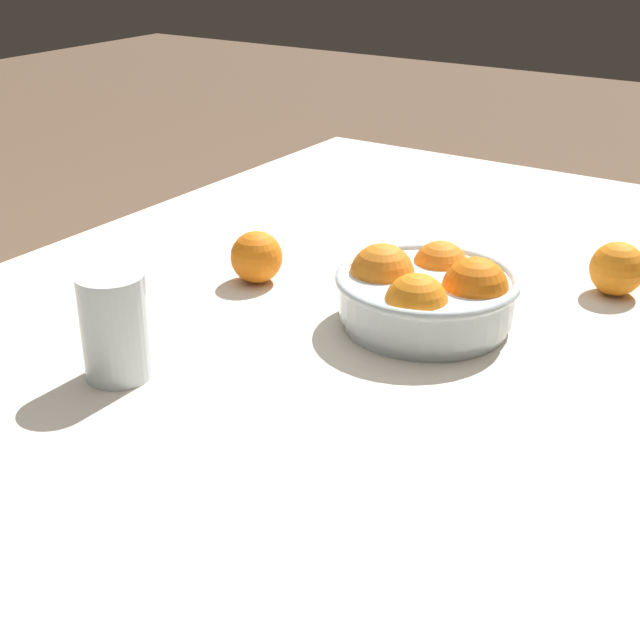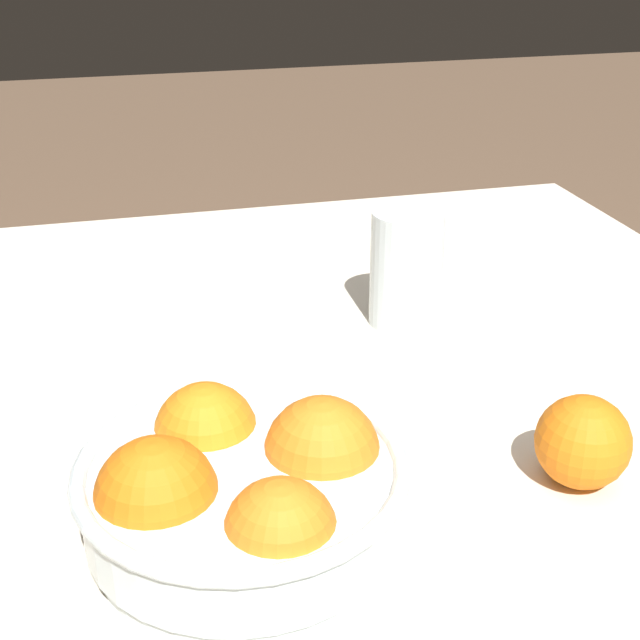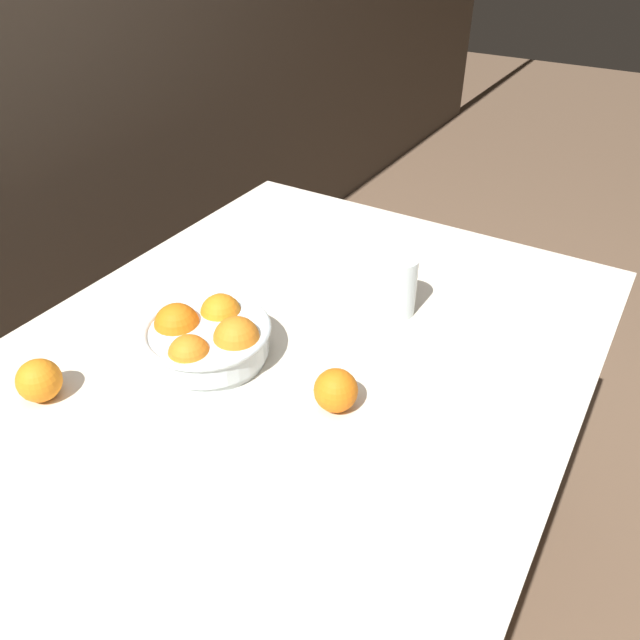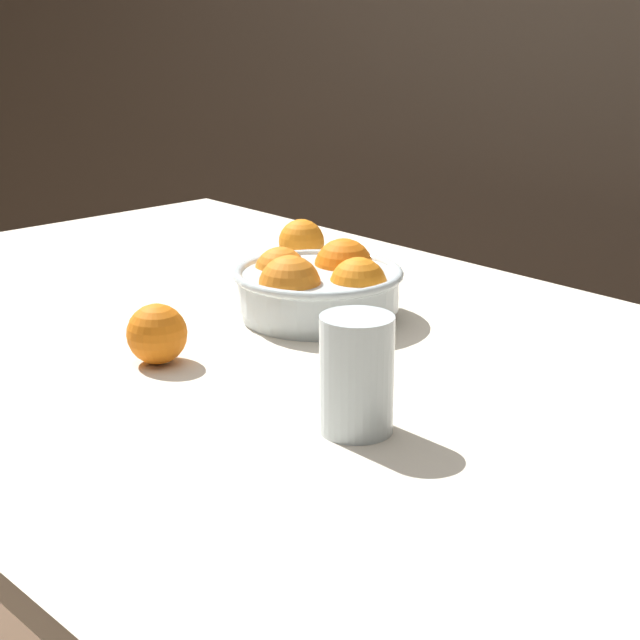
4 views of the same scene
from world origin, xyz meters
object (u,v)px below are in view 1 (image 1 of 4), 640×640
(juice_glass, at_px, (115,330))
(orange_loose_front, at_px, (617,269))
(fruit_bowl, at_px, (427,293))
(orange_loose_near_bowl, at_px, (257,257))

(juice_glass, relative_size, orange_loose_front, 1.67)
(fruit_bowl, height_order, orange_loose_near_bowl, fruit_bowl)
(fruit_bowl, xyz_separation_m, orange_loose_front, (-0.23, 0.17, -0.01))
(orange_loose_front, bearing_deg, orange_loose_near_bowl, -61.70)
(orange_loose_near_bowl, relative_size, orange_loose_front, 0.99)
(fruit_bowl, relative_size, juice_glass, 1.88)
(juice_glass, height_order, orange_loose_front, juice_glass)
(fruit_bowl, bearing_deg, juice_glass, -36.36)
(juice_glass, bearing_deg, fruit_bowl, 143.64)
(orange_loose_near_bowl, xyz_separation_m, orange_loose_front, (-0.23, 0.43, 0.00))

